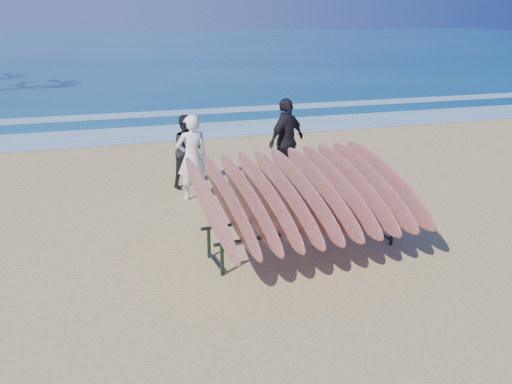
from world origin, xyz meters
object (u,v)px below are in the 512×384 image
surfboard_rack (304,194)px  person_dark_b (286,141)px  person_white (192,157)px  person_dark_a (189,151)px

surfboard_rack → person_dark_b: person_dark_b is taller
person_white → person_dark_b: person_dark_b is taller
surfboard_rack → person_dark_b: (1.04, 3.63, -0.02)m
person_white → surfboard_rack: bearing=104.3°
person_white → person_dark_b: size_ratio=0.93×
person_dark_a → person_dark_b: size_ratio=0.84×
person_dark_a → person_dark_b: bearing=-36.5°
person_dark_b → person_dark_a: bearing=-38.8°
person_dark_a → person_dark_b: (2.16, -0.28, 0.15)m
person_white → person_dark_b: bearing=-173.2°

